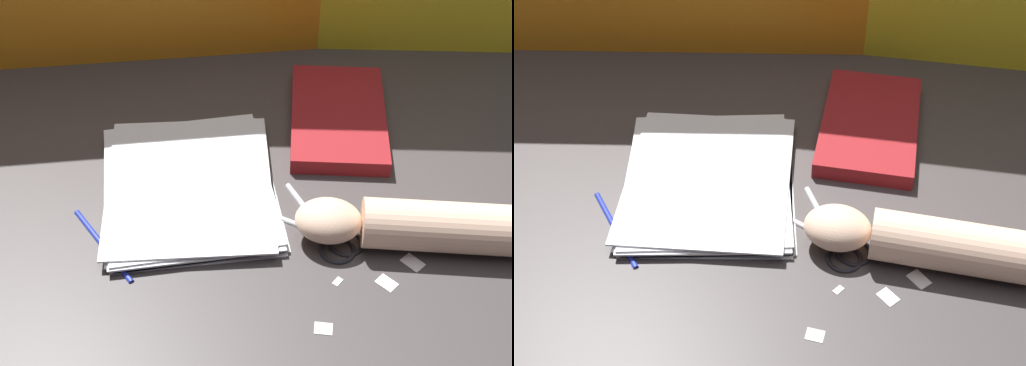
# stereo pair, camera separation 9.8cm
# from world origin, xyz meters

# --- Properties ---
(ground_plane) EXTENTS (6.00, 6.00, 0.00)m
(ground_plane) POSITION_xyz_m (0.00, 0.00, 0.00)
(ground_plane) COLOR #3D3838
(paper_stack) EXTENTS (0.26, 0.30, 0.02)m
(paper_stack) POSITION_xyz_m (-0.08, 0.04, 0.01)
(paper_stack) COLOR white
(paper_stack) RESTS_ON ground_plane
(book_closed) EXTENTS (0.19, 0.27, 0.03)m
(book_closed) POSITION_xyz_m (0.17, 0.17, 0.01)
(book_closed) COLOR maroon
(book_closed) RESTS_ON ground_plane
(scissors) EXTENTS (0.16, 0.17, 0.01)m
(scissors) POSITION_xyz_m (0.11, -0.07, 0.00)
(scissors) COLOR silver
(scissors) RESTS_ON ground_plane
(hand_forearm) EXTENTS (0.31, 0.12, 0.07)m
(hand_forearm) POSITION_xyz_m (0.22, -0.10, 0.03)
(hand_forearm) COLOR beige
(hand_forearm) RESTS_ON ground_plane
(paper_scrap_near) EXTENTS (0.03, 0.03, 0.00)m
(paper_scrap_near) POSITION_xyz_m (0.17, -0.16, 0.00)
(paper_scrap_near) COLOR white
(paper_scrap_near) RESTS_ON ground_plane
(paper_scrap_mid) EXTENTS (0.03, 0.04, 0.00)m
(paper_scrap_mid) POSITION_xyz_m (0.21, -0.13, 0.00)
(paper_scrap_mid) COLOR white
(paper_scrap_mid) RESTS_ON ground_plane
(paper_scrap_far) EXTENTS (0.03, 0.02, 0.00)m
(paper_scrap_far) POSITION_xyz_m (0.08, -0.22, 0.00)
(paper_scrap_far) COLOR white
(paper_scrap_far) RESTS_ON ground_plane
(paper_scrap_side) EXTENTS (0.02, 0.02, 0.00)m
(paper_scrap_side) POSITION_xyz_m (0.11, -0.15, 0.00)
(paper_scrap_side) COLOR white
(paper_scrap_side) RESTS_ON ground_plane
(pen) EXTENTS (0.09, 0.14, 0.01)m
(pen) POSITION_xyz_m (-0.20, -0.06, 0.00)
(pen) COLOR #2333B2
(pen) RESTS_ON ground_plane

